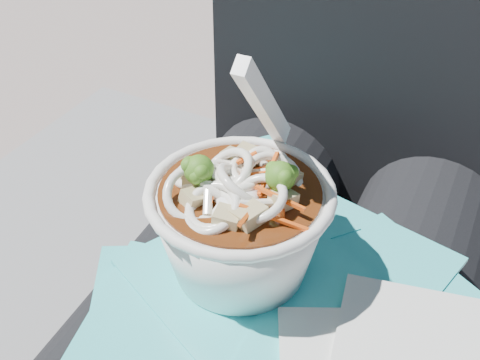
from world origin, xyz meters
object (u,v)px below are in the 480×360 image
at_px(udon_bowl, 240,219).
at_px(lap, 275,343).
at_px(person_body, 312,258).
at_px(plastic_bag, 267,310).

bearing_deg(udon_bowl, lap, 23.08).
relative_size(lap, person_body, 0.48).
xyz_separation_m(lap, person_body, (0.00, 0.09, 0.02)).
xyz_separation_m(plastic_bag, udon_bowl, (-0.03, 0.03, 0.06)).
xyz_separation_m(lap, plastic_bag, (0.01, -0.04, 0.09)).
distance_m(lap, person_body, 0.10).
bearing_deg(person_body, plastic_bag, -87.36).
bearing_deg(udon_bowl, plastic_bag, -36.32).
distance_m(person_body, udon_bowl, 0.16).
bearing_deg(plastic_bag, udon_bowl, 143.68).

